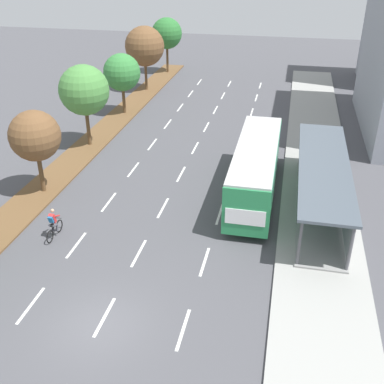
# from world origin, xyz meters

# --- Properties ---
(ground_plane) EXTENTS (140.00, 140.00, 0.00)m
(ground_plane) POSITION_xyz_m (0.00, 0.00, 0.00)
(ground_plane) COLOR #4C4C51
(median_strip) EXTENTS (2.60, 52.00, 0.12)m
(median_strip) POSITION_xyz_m (-8.30, 20.00, 0.06)
(median_strip) COLOR brown
(median_strip) RESTS_ON ground
(sidewalk_right) EXTENTS (4.50, 52.00, 0.15)m
(sidewalk_right) POSITION_xyz_m (9.25, 20.00, 0.07)
(sidewalk_right) COLOR #9E9E99
(sidewalk_right) RESTS_ON ground
(lane_divider_left) EXTENTS (0.14, 45.60, 0.01)m
(lane_divider_left) POSITION_xyz_m (-3.50, 17.30, 0.00)
(lane_divider_left) COLOR white
(lane_divider_left) RESTS_ON ground
(lane_divider_center) EXTENTS (0.14, 45.60, 0.01)m
(lane_divider_center) POSITION_xyz_m (0.00, 17.30, 0.00)
(lane_divider_center) COLOR white
(lane_divider_center) RESTS_ON ground
(lane_divider_right) EXTENTS (0.14, 45.60, 0.01)m
(lane_divider_right) POSITION_xyz_m (3.50, 17.30, 0.00)
(lane_divider_right) COLOR white
(lane_divider_right) RESTS_ON ground
(bus_shelter) EXTENTS (2.90, 13.22, 2.86)m
(bus_shelter) POSITION_xyz_m (9.53, 11.99, 1.87)
(bus_shelter) COLOR gray
(bus_shelter) RESTS_ON sidewalk_right
(bus) EXTENTS (2.54, 11.29, 3.37)m
(bus) POSITION_xyz_m (5.25, 12.95, 2.07)
(bus) COLOR #28844C
(bus) RESTS_ON ground
(cyclist) EXTENTS (0.46, 1.82, 1.71)m
(cyclist) POSITION_xyz_m (-4.96, 5.81, 0.79)
(cyclist) COLOR black
(cyclist) RESTS_ON ground
(median_tree_second) EXTENTS (3.15, 3.15, 5.35)m
(median_tree_second) POSITION_xyz_m (-8.07, 10.46, 3.88)
(median_tree_second) COLOR brown
(median_tree_second) RESTS_ON median_strip
(median_tree_third) EXTENTS (3.79, 3.79, 6.26)m
(median_tree_third) POSITION_xyz_m (-8.28, 18.41, 4.47)
(median_tree_third) COLOR brown
(median_tree_third) RESTS_ON median_strip
(median_tree_fourth) EXTENTS (3.35, 3.35, 5.46)m
(median_tree_fourth) POSITION_xyz_m (-8.17, 26.36, 3.89)
(median_tree_fourth) COLOR brown
(median_tree_fourth) RESTS_ON median_strip
(median_tree_fifth) EXTENTS (4.11, 4.11, 6.61)m
(median_tree_fifth) POSITION_xyz_m (-8.46, 34.31, 4.67)
(median_tree_fifth) COLOR brown
(median_tree_fifth) RESTS_ON median_strip
(median_tree_farthest) EXTENTS (3.61, 3.61, 6.37)m
(median_tree_farthest) POSITION_xyz_m (-8.17, 42.26, 4.67)
(median_tree_farthest) COLOR brown
(median_tree_farthest) RESTS_ON median_strip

